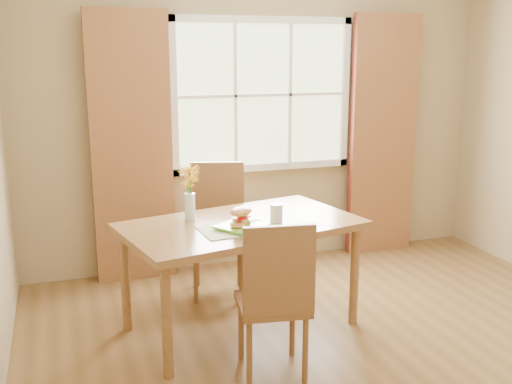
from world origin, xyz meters
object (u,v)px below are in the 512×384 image
Objects in this scene: chair_near at (275,294)px; water_glass at (276,214)px; chair_far at (218,222)px; flower_vase at (189,186)px; dining_table at (241,233)px; croissant_sandwich at (241,217)px.

chair_near is 0.73m from water_glass.
flower_vase is at bearing -107.05° from chair_far.
chair_near is at bearing -110.74° from water_glass.
flower_vase is at bearing 137.80° from dining_table.
water_glass is (0.20, -0.78, 0.26)m from chair_far.
dining_table is 1.77× the size of chair_near.
flower_vase is (-0.31, 0.17, 0.31)m from dining_table.
chair_far is at bearing 104.50° from water_glass.
dining_table is 4.54× the size of flower_vase.
chair_far is 2.72× the size of flower_vase.
chair_far is (0.02, 0.71, -0.12)m from dining_table.
water_glass is 0.34× the size of flower_vase.
chair_far is 0.85m from water_glass.
croissant_sandwich is at bearing -52.89° from flower_vase.
water_glass is at bearing -27.00° from croissant_sandwich.
dining_table is at bearing -29.61° from flower_vase.
chair_near is at bearing -76.59° from chair_far.
chair_near reaches higher than croissant_sandwich.
flower_vase reaches higher than croissant_sandwich.
dining_table is at bearing 161.36° from water_glass.
water_glass is (0.24, 0.63, 0.29)m from chair_near.
croissant_sandwich reaches higher than water_glass.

